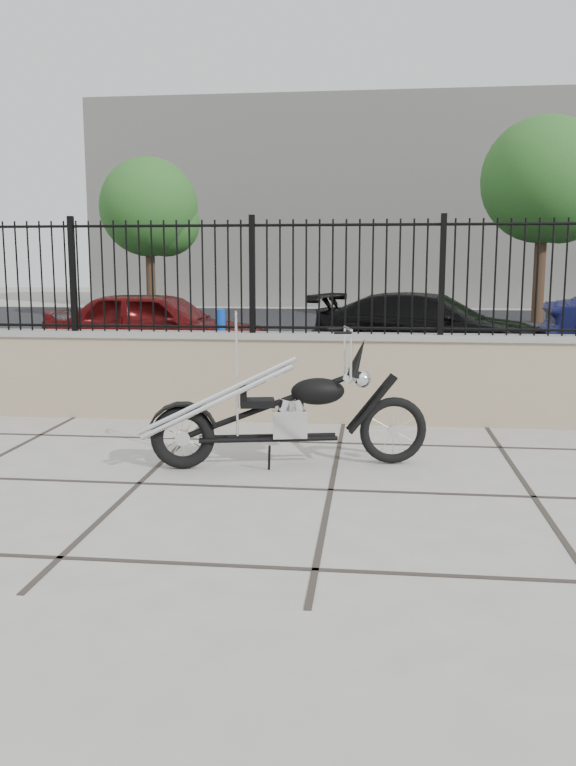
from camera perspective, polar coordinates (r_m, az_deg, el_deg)
The scene contains 11 objects.
ground_plane at distance 5.73m, azimuth 3.28°, elevation -8.18°, with size 90.00×90.00×0.00m, color #99968E.
parking_lot at distance 18.05m, azimuth 5.58°, elevation 3.70°, with size 30.00×30.00×0.00m, color black.
retaining_wall at distance 8.06m, azimuth 4.34°, elevation 0.39°, with size 14.00×0.36×0.96m, color gray.
iron_fence at distance 7.97m, azimuth 4.44°, elevation 8.08°, with size 14.00×0.08×1.20m, color black.
background_building at distance 32.05m, azimuth 6.16°, elevation 13.23°, with size 22.00×6.00×8.00m, color beige.
chopper_motorcycle at distance 6.23m, azimuth -0.32°, elevation -0.44°, with size 2.23×0.39×1.34m, color black, non-canonical shape.
car_red at distance 12.63m, azimuth -9.90°, elevation 4.18°, with size 1.51×3.75×1.28m, color #4F0B0B.
car_black at distance 13.23m, azimuth 10.80°, elevation 4.19°, with size 1.67×4.11×1.19m, color black.
bollard_a at distance 10.10m, azimuth -5.15°, elevation 2.54°, with size 0.13×0.13×1.10m, color blue.
tree_left at distance 23.59m, azimuth -10.60°, elevation 13.39°, with size 2.97×2.97×5.00m.
tree_right at distance 22.90m, azimuth 19.00°, elevation 14.85°, with size 3.53×3.53×5.95m.
Camera 1 is at (0.30, -5.46, 1.71)m, focal length 35.00 mm.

